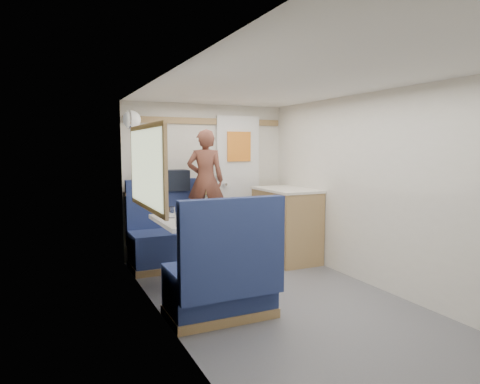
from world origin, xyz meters
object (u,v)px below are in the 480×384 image
cheese_block (213,220)px  tumbler_mid (172,212)px  beer_glass (212,213)px  dome_light (132,120)px  bench_near (222,284)px  person (205,180)px  orange_fruit (216,214)px  tumbler_left (179,220)px  duffel_bag (167,180)px  dinette_table (190,234)px  pepper_grinder (184,214)px  bread_loaf (203,210)px  wine_glass (184,206)px  galley_counter (286,224)px  tray (201,220)px  bench_far (167,242)px  salt_grinder (191,217)px

cheese_block → tumbler_mid: bearing=116.8°
beer_glass → dome_light: bearing=124.5°
bench_near → cheese_block: 0.69m
person → orange_fruit: size_ratio=16.35×
person → tumbler_left: (-0.65, -1.07, -0.27)m
dome_light → tumbler_left: (0.18, -1.21, -0.97)m
duffel_bag → dome_light: bearing=-148.4°
dinette_table → person: 0.97m
orange_fruit → pepper_grinder: bearing=145.1°
dome_light → pepper_grinder: dome_light is taller
person → duffel_bag: person is taller
tumbler_left → bread_loaf: tumbler_left is taller
cheese_block → dome_light: bearing=112.5°
bench_near → wine_glass: 1.08m
orange_fruit → bread_loaf: 0.38m
dinette_table → wine_glass: 0.29m
duffel_bag → tumbler_left: duffel_bag is taller
galley_counter → wine_glass: 1.62m
wine_glass → tray: bearing=-67.5°
cheese_block → tumbler_left: size_ratio=0.88×
duffel_bag → pepper_grinder: bearing=-95.2°
person → dinette_table: bearing=80.7°
bench_far → pepper_grinder: 0.96m
bench_near → person: 1.80m
wine_glass → bread_loaf: (0.26, 0.15, -0.07)m
bench_near → tumbler_left: bench_near is taller
person → tray: size_ratio=3.46×
dome_light → orange_fruit: dome_light is taller
duffel_bag → wine_glass: (-0.11, -1.06, -0.19)m
galley_counter → person: size_ratio=0.77×
dinette_table → galley_counter: (1.47, 0.55, -0.10)m
bench_far → galley_counter: (1.47, -0.31, 0.17)m
bench_far → pepper_grinder: bench_far is taller
pepper_grinder → tray: bearing=-60.7°
person → cheese_block: bearing=95.5°
wine_glass → tumbler_mid: size_ratio=1.49×
bench_near → tumbler_mid: bench_near is taller
orange_fruit → beer_glass: bearing=90.0°
galley_counter → pepper_grinder: 1.63m
salt_grinder → duffel_bag: bearing=85.2°
wine_glass → person: bearing=53.9°
galley_counter → pepper_grinder: galley_counter is taller
cheese_block → wine_glass: 0.46m
bench_near → salt_grinder: bench_near is taller
dome_light → tumbler_mid: bearing=-70.8°
tray → dome_light: bearing=113.9°
pepper_grinder → bread_loaf: bearing=33.7°
bench_far → person: bearing=-19.0°
tray → person: bearing=66.9°
galley_counter → person: (-1.03, 0.16, 0.58)m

